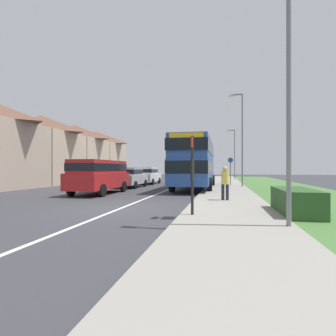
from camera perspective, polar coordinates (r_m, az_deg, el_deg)
name	(u,v)px	position (r m, az deg, el deg)	size (l,w,h in m)	color
ground_plane	(120,209)	(10.61, -10.33, -8.64)	(120.00, 120.00, 0.00)	#38383D
lane_marking_centre	(164,191)	(18.23, -0.83, -5.03)	(0.14, 60.00, 0.01)	silver
pavement_near_side	(227,194)	(15.80, 12.66, -5.59)	(3.20, 68.00, 0.12)	gray
grass_verge_seaward	(307,196)	(16.45, 27.88, -5.44)	(6.00, 68.00, 0.08)	#477538
roadside_hedge	(296,202)	(9.75, 25.84, -6.72)	(1.10, 2.74, 0.90)	#2D5128
double_decker_bus	(195,161)	(20.16, 5.80, 1.52)	(2.80, 9.89, 3.70)	#284C93
parked_van_red	(100,174)	(16.89, -14.57, -1.22)	(2.11, 5.17, 2.07)	#B21E1E
parked_car_silver	(130,177)	(21.92, -8.26, -1.84)	(1.97, 4.30, 1.64)	#B7B7BC
parked_car_white	(147,175)	(26.71, -4.50, -1.49)	(1.99, 4.43, 1.67)	silver
pedestrian_at_stop	(225,181)	(12.43, 12.22, -2.86)	(0.34, 0.34, 1.67)	#23232D
pedestrian_walking_away	(225,175)	(25.77, 12.29, -1.42)	(0.34, 0.34, 1.67)	#23232D
bus_stop_sign	(192,170)	(8.35, 5.28, -0.35)	(0.09, 0.52, 2.60)	black
cycle_route_sign	(230,170)	(23.72, 13.34, -0.44)	(0.44, 0.08, 2.52)	slate
street_lamp_near	(284,78)	(7.67, 23.76, 17.42)	(1.14, 0.20, 6.70)	slate
street_lamp_mid	(241,134)	(22.31, 15.49, 7.09)	(1.14, 0.20, 7.62)	slate
street_lamp_far	(234,151)	(36.55, 14.01, 3.59)	(1.14, 0.20, 6.75)	slate
house_terrace_far_side	(59,151)	(31.82, -22.55, 3.33)	(6.86, 23.76, 6.93)	tan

